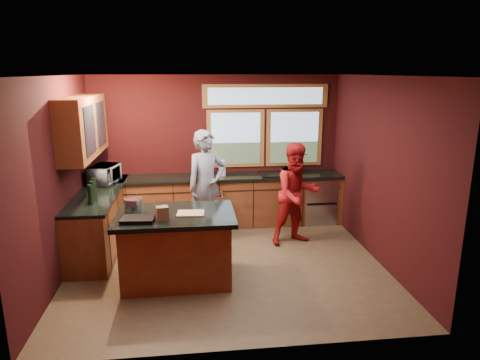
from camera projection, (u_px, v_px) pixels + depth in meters
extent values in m
plane|color=brown|center=(227.00, 264.00, 6.29)|extent=(4.50, 4.50, 0.00)
cube|color=black|center=(217.00, 150.00, 7.88)|extent=(4.50, 0.02, 2.70)
cube|color=black|center=(244.00, 225.00, 4.03)|extent=(4.50, 0.02, 2.70)
cube|color=black|center=(58.00, 180.00, 5.70)|extent=(0.02, 4.00, 2.70)
cube|color=black|center=(380.00, 171.00, 6.21)|extent=(0.02, 4.00, 2.70)
cube|color=silver|center=(225.00, 76.00, 5.62)|extent=(4.50, 4.00, 0.02)
cube|color=#7C97AC|center=(236.00, 139.00, 7.85)|extent=(1.06, 0.02, 1.06)
cube|color=#7C97AC|center=(294.00, 138.00, 7.98)|extent=(1.06, 0.02, 1.06)
cube|color=brown|center=(266.00, 96.00, 7.72)|extent=(2.30, 0.02, 0.42)
cube|color=#5C2415|center=(83.00, 127.00, 6.39)|extent=(0.36, 1.80, 0.90)
cube|color=#5C2415|center=(219.00, 202.00, 7.81)|extent=(4.50, 0.60, 0.88)
cube|color=black|center=(218.00, 177.00, 7.69)|extent=(4.50, 0.64, 0.05)
cube|color=#B7B7BC|center=(317.00, 199.00, 8.01)|extent=(0.60, 0.58, 0.85)
cube|color=black|center=(279.00, 176.00, 7.78)|extent=(0.66, 0.46, 0.05)
cube|color=#5C2415|center=(100.00, 222.00, 6.77)|extent=(0.60, 2.30, 0.88)
cube|color=black|center=(98.00, 194.00, 6.66)|extent=(0.64, 2.30, 0.05)
cube|color=#5C2415|center=(177.00, 249.00, 5.73)|extent=(1.40, 0.90, 0.88)
cube|color=black|center=(175.00, 216.00, 5.61)|extent=(1.55, 1.05, 0.06)
imported|color=slate|center=(207.00, 186.00, 7.01)|extent=(0.80, 0.68, 1.85)
imported|color=#A71315|center=(297.00, 194.00, 6.90)|extent=(0.94, 0.82, 1.66)
imported|color=#999999|center=(105.00, 174.00, 7.13)|extent=(0.49, 0.63, 0.31)
imported|color=#999999|center=(298.00, 163.00, 7.86)|extent=(0.35, 0.30, 0.38)
cylinder|color=silver|center=(222.00, 168.00, 7.67)|extent=(0.12, 0.12, 0.28)
cube|color=tan|center=(191.00, 213.00, 5.58)|extent=(0.37, 0.28, 0.02)
cylinder|color=#BCBDC2|center=(134.00, 205.00, 5.67)|extent=(0.24, 0.24, 0.18)
cube|color=brown|center=(162.00, 213.00, 5.33)|extent=(0.17, 0.15, 0.18)
cube|color=black|center=(138.00, 219.00, 5.31)|extent=(0.42, 0.32, 0.05)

